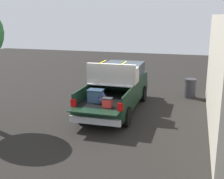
{
  "coord_description": "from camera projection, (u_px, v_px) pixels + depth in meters",
  "views": [
    {
      "loc": [
        -12.0,
        -3.29,
        4.15
      ],
      "look_at": [
        -0.6,
        0.0,
        1.1
      ],
      "focal_mm": 46.98,
      "sensor_mm": 36.0,
      "label": 1
    }
  ],
  "objects": [
    {
      "name": "building_facade",
      "position": [
        217.0,
        72.0,
        10.85
      ],
      "size": [
        9.13,
        0.36,
        4.15
      ],
      "primitive_type": "cube",
      "color": "beige",
      "rests_on": "ground_plane"
    },
    {
      "name": "pickup_truck",
      "position": [
        118.0,
        87.0,
        13.19
      ],
      "size": [
        6.05,
        2.06,
        2.23
      ],
      "color": "black",
      "rests_on": "ground_plane"
    },
    {
      "name": "trash_can",
      "position": [
        190.0,
        88.0,
        14.94
      ],
      "size": [
        0.6,
        0.6,
        0.98
      ],
      "color": "#2D2D33",
      "rests_on": "ground_plane"
    },
    {
      "name": "ground_plane",
      "position": [
        116.0,
        110.0,
        13.09
      ],
      "size": [
        40.0,
        40.0,
        0.0
      ],
      "primitive_type": "plane",
      "color": "black"
    }
  ]
}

